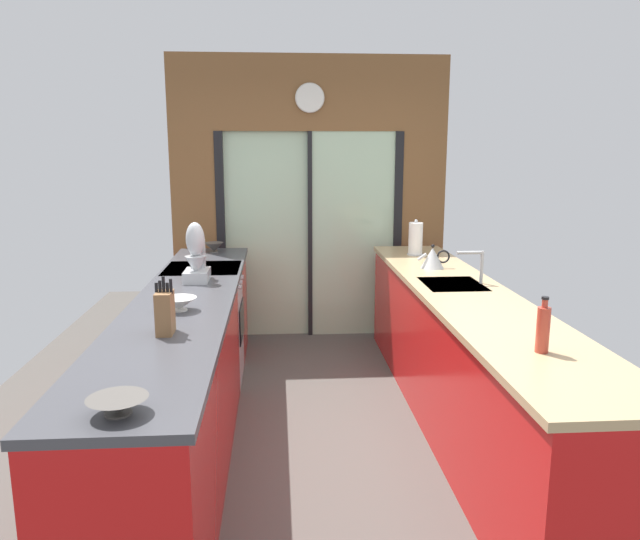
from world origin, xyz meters
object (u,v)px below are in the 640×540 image
(oven_range, at_px, (205,325))
(stand_mixer, at_px, (196,259))
(mixing_bowl_mid, at_px, (179,304))
(knife_block, at_px, (165,312))
(kettle, at_px, (433,258))
(mixing_bowl_far, at_px, (214,247))
(mixing_bowl_near, at_px, (118,405))
(soap_bottle, at_px, (543,329))
(paper_towel_roll, at_px, (416,239))

(oven_range, height_order, stand_mixer, stand_mixer)
(mixing_bowl_mid, relative_size, stand_mixer, 0.48)
(knife_block, distance_m, kettle, 2.39)
(mixing_bowl_far, bearing_deg, kettle, -25.88)
(mixing_bowl_far, height_order, kettle, kettle)
(mixing_bowl_mid, distance_m, stand_mixer, 0.81)
(oven_range, distance_m, mixing_bowl_near, 2.72)
(oven_range, xyz_separation_m, mixing_bowl_far, (0.02, 0.73, 0.51))
(oven_range, xyz_separation_m, soap_bottle, (1.80, -2.14, 0.58))
(mixing_bowl_near, relative_size, paper_towel_roll, 0.69)
(mixing_bowl_near, height_order, paper_towel_roll, paper_towel_roll)
(mixing_bowl_near, bearing_deg, paper_towel_roll, 60.42)
(mixing_bowl_mid, distance_m, kettle, 2.12)
(mixing_bowl_far, bearing_deg, mixing_bowl_mid, -90.00)
(mixing_bowl_far, bearing_deg, knife_block, -90.00)
(mixing_bowl_near, distance_m, kettle, 3.10)
(oven_range, height_order, mixing_bowl_mid, mixing_bowl_mid)
(stand_mixer, bearing_deg, knife_block, -90.00)
(soap_bottle, bearing_deg, paper_towel_roll, 90.00)
(knife_block, bearing_deg, soap_bottle, -13.01)
(mixing_bowl_mid, height_order, mixing_bowl_far, mixing_bowl_far)
(mixing_bowl_far, distance_m, kettle, 1.98)
(mixing_bowl_far, xyz_separation_m, stand_mixer, (0.00, -1.21, 0.11))
(oven_range, bearing_deg, paper_towel_roll, 14.37)
(mixing_bowl_near, height_order, mixing_bowl_far, mixing_bowl_far)
(mixing_bowl_near, bearing_deg, kettle, 54.94)
(mixing_bowl_mid, bearing_deg, oven_range, 90.82)
(mixing_bowl_mid, bearing_deg, mixing_bowl_near, -90.00)
(mixing_bowl_far, distance_m, soap_bottle, 3.37)
(mixing_bowl_mid, relative_size, soap_bottle, 0.77)
(mixing_bowl_near, distance_m, paper_towel_roll, 3.61)
(oven_range, relative_size, mixing_bowl_mid, 4.57)
(mixing_bowl_far, xyz_separation_m, kettle, (1.78, -0.86, 0.03))
(soap_bottle, height_order, paper_towel_roll, paper_towel_roll)
(paper_towel_roll, bearing_deg, mixing_bowl_near, -119.58)
(kettle, bearing_deg, mixing_bowl_mid, -147.22)
(mixing_bowl_near, xyz_separation_m, soap_bottle, (1.78, 0.54, 0.08))
(oven_range, xyz_separation_m, mixing_bowl_near, (0.02, -2.67, 0.50))
(mixing_bowl_far, height_order, stand_mixer, stand_mixer)
(oven_range, distance_m, soap_bottle, 2.85)
(oven_range, xyz_separation_m, knife_block, (0.02, -1.72, 0.58))
(mixing_bowl_mid, height_order, paper_towel_roll, paper_towel_roll)
(knife_block, bearing_deg, kettle, 41.72)
(knife_block, distance_m, paper_towel_roll, 2.82)
(stand_mixer, bearing_deg, oven_range, 92.19)
(oven_range, relative_size, knife_block, 3.09)
(soap_bottle, distance_m, paper_towel_roll, 2.60)
(knife_block, relative_size, stand_mixer, 0.71)
(kettle, bearing_deg, knife_block, -138.28)
(oven_range, xyz_separation_m, stand_mixer, (0.02, -0.48, 0.63))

